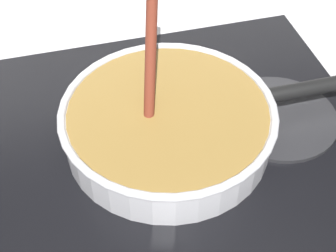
# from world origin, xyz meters

# --- Properties ---
(hob_plate) EXTENTS (0.56, 0.48, 0.01)m
(hob_plate) POSITION_xyz_m (0.09, 0.18, 0.01)
(hob_plate) COLOR black
(hob_plate) RESTS_ON ground
(burner_ring) EXTENTS (0.20, 0.20, 0.01)m
(burner_ring) POSITION_xyz_m (0.09, 0.18, 0.02)
(burner_ring) COLOR #592D0C
(burner_ring) RESTS_ON hob_plate
(spare_burner) EXTENTS (0.17, 0.17, 0.01)m
(spare_burner) POSITION_xyz_m (0.25, 0.18, 0.01)
(spare_burner) COLOR #262628
(spare_burner) RESTS_ON hob_plate
(cooking_pan) EXTENTS (0.46, 0.29, 0.27)m
(cooking_pan) POSITION_xyz_m (0.09, 0.18, 0.05)
(cooking_pan) COLOR silver
(cooking_pan) RESTS_ON hob_plate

